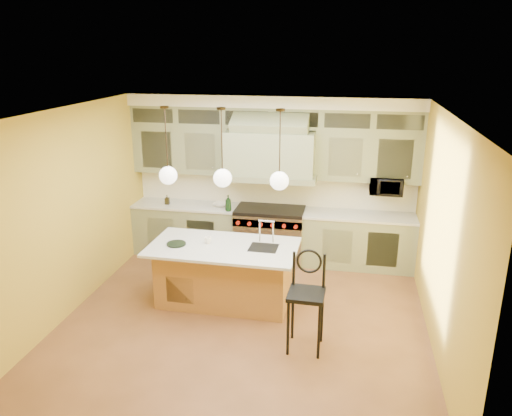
% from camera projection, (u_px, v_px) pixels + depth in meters
% --- Properties ---
extents(floor, '(5.00, 5.00, 0.00)m').
position_uv_depth(floor, '(245.00, 319.00, 7.05)').
color(floor, brown).
rests_on(floor, ground).
extents(ceiling, '(5.00, 5.00, 0.00)m').
position_uv_depth(ceiling, '(243.00, 112.00, 6.16)').
color(ceiling, white).
rests_on(ceiling, wall_back).
extents(wall_back, '(5.00, 0.00, 5.00)m').
position_uv_depth(wall_back, '(274.00, 176.00, 8.94)').
color(wall_back, gold).
rests_on(wall_back, ground).
extents(wall_front, '(5.00, 0.00, 5.00)m').
position_uv_depth(wall_front, '(182.00, 318.00, 4.27)').
color(wall_front, gold).
rests_on(wall_front, ground).
extents(wall_left, '(0.00, 5.00, 5.00)m').
position_uv_depth(wall_left, '(72.00, 211.00, 7.05)').
color(wall_left, gold).
rests_on(wall_left, ground).
extents(wall_right, '(0.00, 5.00, 5.00)m').
position_uv_depth(wall_right, '(442.00, 235.00, 6.15)').
color(wall_right, gold).
rests_on(wall_right, ground).
extents(back_cabinetry, '(5.00, 0.77, 2.90)m').
position_uv_depth(back_cabinetry, '(271.00, 181.00, 8.70)').
color(back_cabinetry, gray).
rests_on(back_cabinetry, floor).
extents(range, '(1.20, 0.74, 0.96)m').
position_uv_depth(range, '(270.00, 234.00, 8.90)').
color(range, silver).
rests_on(range, floor).
extents(kitchen_island, '(2.17, 1.19, 1.35)m').
position_uv_depth(kitchen_island, '(225.00, 273.00, 7.39)').
color(kitchen_island, olive).
rests_on(kitchen_island, floor).
extents(counter_stool, '(0.46, 0.46, 1.28)m').
position_uv_depth(counter_stool, '(307.00, 295.00, 6.18)').
color(counter_stool, black).
rests_on(counter_stool, floor).
extents(microwave, '(0.54, 0.37, 0.30)m').
position_uv_depth(microwave, '(386.00, 186.00, 8.35)').
color(microwave, black).
rests_on(microwave, back_cabinetry).
extents(oil_bottle_a, '(0.12, 0.12, 0.29)m').
position_uv_depth(oil_bottle_a, '(228.00, 203.00, 8.64)').
color(oil_bottle_a, black).
rests_on(oil_bottle_a, back_cabinetry).
extents(oil_bottle_b, '(0.08, 0.09, 0.17)m').
position_uv_depth(oil_bottle_b, '(167.00, 200.00, 9.04)').
color(oil_bottle_b, black).
rests_on(oil_bottle_b, back_cabinetry).
extents(fruit_bowl, '(0.29, 0.29, 0.06)m').
position_uv_depth(fruit_bowl, '(220.00, 205.00, 8.93)').
color(fruit_bowl, silver).
rests_on(fruit_bowl, back_cabinetry).
extents(cup, '(0.12, 0.12, 0.10)m').
position_uv_depth(cup, '(208.00, 240.00, 7.29)').
color(cup, white).
rests_on(cup, kitchen_island).
extents(pendant_left, '(0.26, 0.26, 1.11)m').
position_uv_depth(pendant_left, '(168.00, 173.00, 7.09)').
color(pendant_left, '#2D2319').
rests_on(pendant_left, ceiling).
extents(pendant_center, '(0.26, 0.26, 1.11)m').
position_uv_depth(pendant_center, '(223.00, 176.00, 6.94)').
color(pendant_center, '#2D2319').
rests_on(pendant_center, ceiling).
extents(pendant_right, '(0.26, 0.26, 1.11)m').
position_uv_depth(pendant_right, '(279.00, 179.00, 6.80)').
color(pendant_right, '#2D2319').
rests_on(pendant_right, ceiling).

